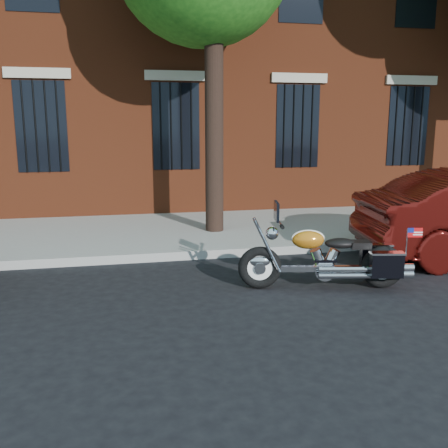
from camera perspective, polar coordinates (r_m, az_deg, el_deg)
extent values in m
plane|color=black|center=(7.30, -0.68, -6.73)|extent=(120.00, 120.00, 0.00)
cube|color=gray|center=(8.58, -2.47, -3.44)|extent=(40.00, 0.16, 0.15)
cube|color=gray|center=(10.39, -4.16, -0.83)|extent=(40.00, 3.60, 0.15)
cube|color=maroon|center=(17.33, -7.79, 23.75)|extent=(26.00, 10.00, 12.00)
cube|color=black|center=(11.99, -5.53, 11.02)|extent=(1.10, 0.14, 2.00)
cube|color=#B2A893|center=(12.01, -5.62, 16.51)|extent=(1.40, 0.20, 0.22)
cylinder|color=black|center=(11.91, -5.48, 11.01)|extent=(0.04, 0.04, 2.00)
cylinder|color=black|center=(9.88, -1.14, 12.73)|extent=(0.36, 0.36, 5.00)
torus|color=black|center=(6.98, 4.11, -4.99)|extent=(0.62, 0.25, 0.61)
torus|color=black|center=(7.33, 17.66, -4.71)|extent=(0.62, 0.25, 0.61)
cylinder|color=white|center=(6.98, 4.11, -4.99)|extent=(0.45, 0.14, 0.45)
cylinder|color=white|center=(7.33, 17.66, -4.71)|extent=(0.45, 0.14, 0.45)
ellipsoid|color=white|center=(6.95, 4.12, -4.27)|extent=(0.33, 0.17, 0.17)
ellipsoid|color=#C46E15|center=(7.30, 17.71, -3.89)|extent=(0.34, 0.18, 0.17)
cube|color=white|center=(7.11, 11.05, -5.02)|extent=(1.35, 0.35, 0.07)
cylinder|color=white|center=(7.12, 11.40, -5.15)|extent=(0.32, 0.21, 0.29)
cylinder|color=white|center=(7.08, 15.27, -5.36)|extent=(1.13, 0.29, 0.08)
ellipsoid|color=#C46E15|center=(6.96, 9.57, -1.77)|extent=(0.49, 0.34, 0.26)
ellipsoid|color=black|center=(7.07, 13.17, -2.16)|extent=(0.48, 0.34, 0.14)
cube|color=black|center=(7.51, 16.95, -3.49)|extent=(0.45, 0.22, 0.34)
cube|color=black|center=(7.08, 18.10, -4.46)|extent=(0.45, 0.22, 0.34)
cylinder|color=white|center=(6.85, 6.29, 0.27)|extent=(0.17, 0.70, 0.03)
sphere|color=white|center=(6.87, 5.52, -1.06)|extent=(0.21, 0.21, 0.18)
cube|color=black|center=(6.82, 6.02, 1.46)|extent=(0.10, 0.36, 0.25)
cube|color=red|center=(7.06, 20.99, -0.92)|extent=(0.20, 0.05, 0.13)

